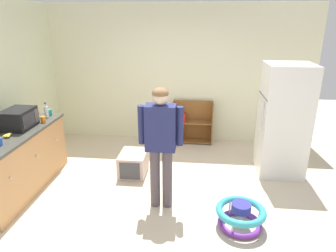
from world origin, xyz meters
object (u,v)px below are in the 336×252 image
Objects in this scene: pet_carrier at (133,163)px; clear_bottle at (46,112)px; refrigerator at (283,121)px; baby_walker at (240,215)px; orange_cup at (43,119)px; microwave at (19,119)px; bookshelf at (190,124)px; standing_person at (161,139)px; banana_bunch at (8,135)px; teal_cup at (49,112)px; kitchen_counter at (17,162)px.

clear_bottle is (-1.41, 0.07, 0.82)m from pet_carrier.
refrigerator is 2.95× the size of baby_walker.
microwave is at bearing -129.98° from orange_cup.
clear_bottle reaches higher than pet_carrier.
bookshelf is 1.77× the size of microwave.
refrigerator is 4.00m from microwave.
baby_walker is at bearing -19.25° from orange_cup.
standing_person reaches higher than microwave.
microwave reaches higher than banana_bunch.
banana_bunch is (-3.88, -1.14, 0.04)m from refrigerator.
microwave is 5.05× the size of teal_cup.
baby_walker is 2.46× the size of clear_bottle.
orange_cup is at bearing 160.75° from baby_walker.
clear_bottle is at bearing 177.32° from pet_carrier.
kitchen_counter is 2.27× the size of bookshelf.
orange_cup reaches higher than pet_carrier.
kitchen_counter is at bearing -156.81° from pet_carrier.
standing_person is 2.02m from orange_cup.
bookshelf is 3.34m from banana_bunch.
refrigerator is 3.79m from teal_cup.
kitchen_counter is 0.73m from orange_cup.
refrigerator is 3.74m from orange_cup.
kitchen_counter is 1.08× the size of refrigerator.
teal_cup is (-2.28, -1.29, 0.57)m from bookshelf.
bookshelf is at bearing 104.92° from baby_walker.
clear_bottle is (-2.98, 1.26, 0.84)m from baby_walker.
microwave is at bearing 169.22° from standing_person.
pet_carrier is 1.55m from orange_cup.
pet_carrier is 5.81× the size of teal_cup.
clear_bottle reaches higher than bookshelf.
kitchen_counter is 0.63m from microwave.
standing_person is at bearing -146.95° from refrigerator.
standing_person is at bearing -0.99° from banana_bunch.
clear_bottle is (-2.27, -1.41, 0.62)m from bookshelf.
clear_bottle is at bearing 72.88° from microwave.
banana_bunch is at bearing -74.68° from kitchen_counter.
orange_cup is at bearing -172.54° from pet_carrier.
baby_walker is 3.35m from microwave.
banana_bunch is at bearing -163.67° from refrigerator.
standing_person is (2.12, -0.18, 0.52)m from kitchen_counter.
teal_cup is at bearing 172.55° from pet_carrier.
microwave is (-1.56, -0.44, 0.86)m from pet_carrier.
kitchen_counter reaches higher than pet_carrier.
teal_cup is at bearing -177.85° from refrigerator.
refrigerator reaches higher than standing_person.
refrigerator reaches higher than orange_cup.
microwave is (-2.12, 0.40, 0.06)m from standing_person.
bookshelf is 8.95× the size of teal_cup.
orange_cup is (-1.34, -0.18, 0.77)m from pet_carrier.
baby_walker is 1.98m from pet_carrier.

